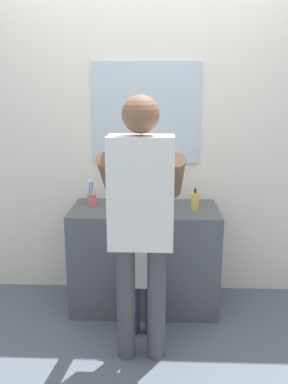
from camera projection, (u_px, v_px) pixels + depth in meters
The scene contains 9 objects.
ground_plane at pixel (143, 324), 2.90m from camera, with size 14.00×14.00×0.00m, color slate.
back_wall at pixel (146, 132), 3.17m from camera, with size 4.40×0.10×2.70m.
vanity_cabinet at pixel (145, 257), 3.10m from camera, with size 1.12×0.54×0.81m, color #4C5156.
sink_basin at pixel (145, 202), 2.96m from camera, with size 0.37×0.37×0.11m.
faucet at pixel (146, 191), 3.17m from camera, with size 0.18×0.14×0.18m.
toothbrush_cup at pixel (92, 199), 3.06m from camera, with size 0.07×0.07×0.21m.
soap_bottle at pixel (195, 201), 2.94m from camera, with size 0.06×0.06×0.16m.
child_toddler at pixel (143, 269), 2.69m from camera, with size 0.25×0.25×0.82m.
adult_parent at pixel (141, 209), 2.34m from camera, with size 0.51×0.54×1.66m.
Camera 1 is at (0.10, -2.57, 1.66)m, focal length 36.69 mm.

